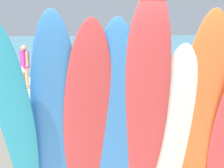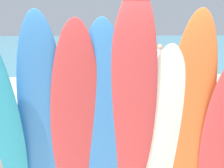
{
  "view_description": "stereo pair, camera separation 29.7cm",
  "coord_description": "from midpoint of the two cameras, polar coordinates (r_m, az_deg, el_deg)",
  "views": [
    {
      "loc": [
        -0.81,
        -3.83,
        2.31
      ],
      "look_at": [
        0.0,
        2.41,
        1.04
      ],
      "focal_mm": 49.22,
      "sensor_mm": 36.0,
      "label": 1
    },
    {
      "loc": [
        -0.51,
        -3.87,
        2.31
      ],
      "look_at": [
        0.0,
        2.41,
        1.04
      ],
      "focal_mm": 49.22,
      "sensor_mm": 36.0,
      "label": 2
    }
  ],
  "objects": [
    {
      "name": "ground",
      "position": [
        18.01,
        -5.23,
        4.01
      ],
      "size": [
        60.0,
        60.0,
        0.0
      ],
      "primitive_type": "plane",
      "color": "beige"
    },
    {
      "name": "ocean_water",
      "position": [
        33.29,
        -6.27,
        7.39
      ],
      "size": [
        60.0,
        40.0,
        0.02
      ],
      "primitive_type": "cube",
      "color": "teal",
      "rests_on": "ground"
    },
    {
      "name": "surfboard_rack",
      "position": [
        4.28,
        2.21,
        -12.76
      ],
      "size": [
        3.9,
        0.07,
        0.68
      ],
      "color": "brown",
      "rests_on": "ground"
    },
    {
      "name": "surfboard_teal_1",
      "position": [
        3.49,
        -20.29,
        -8.16
      ],
      "size": [
        0.57,
        0.94,
        2.36
      ],
      "primitive_type": "ellipsoid",
      "rotation": [
        0.33,
        0.0,
        -0.1
      ],
      "color": "#289EC6",
      "rests_on": "ground"
    },
    {
      "name": "surfboard_blue_2",
      "position": [
        3.47,
        -12.82,
        -7.07
      ],
      "size": [
        0.55,
        0.75,
        2.44
      ],
      "primitive_type": "ellipsoid",
      "rotation": [
        0.27,
        0.0,
        0.04
      ],
      "color": "#337AD1",
      "rests_on": "ground"
    },
    {
      "name": "surfboard_red_3",
      "position": [
        3.47,
        -6.94,
        -7.54
      ],
      "size": [
        0.62,
        0.8,
        2.37
      ],
      "primitive_type": "ellipsoid",
      "rotation": [
        0.28,
        0.0,
        0.09
      ],
      "color": "#D13D42",
      "rests_on": "ground"
    },
    {
      "name": "surfboard_blue_4",
      "position": [
        3.5,
        -1.85,
        -7.27
      ],
      "size": [
        0.58,
        0.7,
        2.37
      ],
      "primitive_type": "ellipsoid",
      "rotation": [
        0.25,
        0.0,
        -0.06
      ],
      "color": "#337AD1",
      "rests_on": "ground"
    },
    {
      "name": "surfboard_red_5",
      "position": [
        3.45,
        3.41,
        -4.98
      ],
      "size": [
        0.58,
        0.8,
        2.67
      ],
      "primitive_type": "ellipsoid",
      "rotation": [
        0.26,
        0.0,
        -0.03
      ],
      "color": "#D13D42",
      "rests_on": "ground"
    },
    {
      "name": "surfboard_white_6",
      "position": [
        3.72,
        9.16,
        -8.44
      ],
      "size": [
        0.54,
        0.62,
        2.11
      ],
      "primitive_type": "ellipsoid",
      "rotation": [
        0.26,
        0.0,
        -0.02
      ],
      "color": "white",
      "rests_on": "ground"
    },
    {
      "name": "surfboard_orange_7",
      "position": [
        3.72,
        13.73,
        -5.77
      ],
      "size": [
        0.59,
        0.71,
        2.46
      ],
      "primitive_type": "ellipsoid",
      "rotation": [
        0.25,
        0.0,
        -0.06
      ],
      "color": "orange",
      "rests_on": "ground"
    },
    {
      "name": "beachgoer_midbeach",
      "position": [
        11.94,
        -6.0,
        5.07
      ],
      "size": [
        0.6,
        0.39,
        1.74
      ],
      "rotation": [
        0.0,
        0.0,
        0.46
      ],
      "color": "tan",
      "rests_on": "ground"
    },
    {
      "name": "beachgoer_strolling",
      "position": [
        10.53,
        0.47,
        3.97
      ],
      "size": [
        0.43,
        0.61,
        1.64
      ],
      "rotation": [
        0.0,
        0.0,
        4.91
      ],
      "color": "#9E704C",
      "rests_on": "ground"
    },
    {
      "name": "beachgoer_photographing",
      "position": [
        11.89,
        6.86,
        4.36
      ],
      "size": [
        0.39,
        0.57,
        1.5
      ],
      "rotation": [
        0.0,
        0.0,
        1.56
      ],
      "color": "tan",
      "rests_on": "ground"
    },
    {
      "name": "beachgoer_near_rack",
      "position": [
        11.23,
        -16.64,
        3.65
      ],
      "size": [
        0.4,
        0.52,
        1.53
      ],
      "rotation": [
        0.0,
        0.0,
        2.07
      ],
      "color": "tan",
      "rests_on": "ground"
    },
    {
      "name": "beachgoer_by_water",
      "position": [
        8.95,
        -12.59,
        2.05
      ],
      "size": [
        0.47,
        0.41,
        1.55
      ],
      "rotation": [
        0.0,
        0.0,
        0.7
      ],
      "color": "#9E704C",
      "rests_on": "ground"
    }
  ]
}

